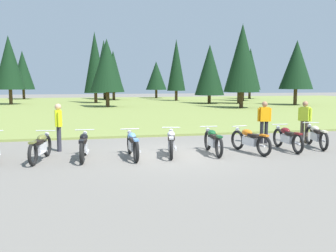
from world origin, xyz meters
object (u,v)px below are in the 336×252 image
(motorcycle_maroon, at_px, (287,138))
(motorcycle_olive, at_px, (41,147))
(motorcycle_orange, at_px, (250,140))
(rider_in_hivis_vest, at_px, (264,120))
(motorcycle_sky_blue, at_px, (133,144))
(rider_near_row_end, at_px, (305,119))
(rider_checking_bike, at_px, (59,124))
(motorcycle_british_green, at_px, (213,141))
(motorcycle_silver, at_px, (171,142))
(motorcycle_cream, at_px, (316,136))
(motorcycle_black, at_px, (84,146))

(motorcycle_maroon, bearing_deg, motorcycle_olive, 179.60)
(motorcycle_orange, relative_size, rider_in_hivis_vest, 1.24)
(motorcycle_sky_blue, bearing_deg, rider_in_hivis_vest, 17.02)
(motorcycle_olive, relative_size, motorcycle_orange, 1.01)
(rider_near_row_end, bearing_deg, rider_in_hivis_vest, 172.99)
(rider_in_hivis_vest, bearing_deg, rider_checking_bike, 179.29)
(motorcycle_british_green, height_order, motorcycle_maroon, same)
(motorcycle_sky_blue, xyz_separation_m, motorcycle_maroon, (5.55, 0.13, 0.00))
(motorcycle_british_green, height_order, rider_near_row_end, rider_near_row_end)
(motorcycle_orange, relative_size, rider_checking_bike, 1.24)
(motorcycle_sky_blue, xyz_separation_m, motorcycle_orange, (4.03, -0.03, 0.00))
(motorcycle_silver, height_order, motorcycle_cream, same)
(motorcycle_british_green, xyz_separation_m, rider_checking_bike, (-5.10, 1.67, 0.51))
(rider_near_row_end, bearing_deg, motorcycle_sky_blue, -168.36)
(motorcycle_cream, relative_size, rider_in_hivis_vest, 1.24)
(motorcycle_cream, relative_size, rider_checking_bike, 1.24)
(motorcycle_black, height_order, motorcycle_sky_blue, same)
(motorcycle_british_green, relative_size, rider_in_hivis_vest, 1.26)
(motorcycle_sky_blue, relative_size, motorcycle_cream, 1.02)
(motorcycle_cream, xyz_separation_m, rider_checking_bike, (-9.27, 1.34, 0.51))
(rider_in_hivis_vest, bearing_deg, rider_near_row_end, -7.01)
(motorcycle_silver, bearing_deg, rider_in_hivis_vest, 20.54)
(motorcycle_sky_blue, bearing_deg, motorcycle_british_green, 1.86)
(motorcycle_orange, xyz_separation_m, rider_in_hivis_vest, (1.40, 1.69, 0.51))
(motorcycle_cream, relative_size, rider_near_row_end, 1.24)
(motorcycle_orange, relative_size, motorcycle_cream, 1.00)
(motorcycle_british_green, distance_m, rider_near_row_end, 4.59)
(motorcycle_olive, relative_size, motorcycle_silver, 1.01)
(motorcycle_orange, bearing_deg, motorcycle_sky_blue, 179.62)
(motorcycle_silver, distance_m, motorcycle_orange, 2.74)
(motorcycle_olive, distance_m, motorcycle_orange, 6.85)
(motorcycle_black, distance_m, motorcycle_silver, 2.81)
(motorcycle_black, xyz_separation_m, motorcycle_british_green, (4.26, -0.03, 0.00))
(motorcycle_sky_blue, xyz_separation_m, rider_checking_bike, (-2.36, 1.76, 0.51))
(motorcycle_black, bearing_deg, motorcycle_sky_blue, -4.48)
(motorcycle_sky_blue, distance_m, motorcycle_orange, 4.03)
(rider_checking_bike, bearing_deg, motorcycle_olive, -106.05)
(motorcycle_silver, bearing_deg, rider_near_row_end, 13.09)
(motorcycle_silver, xyz_separation_m, rider_in_hivis_vest, (4.14, 1.55, 0.51))
(motorcycle_maroon, height_order, motorcycle_cream, same)
(motorcycle_black, height_order, motorcycle_british_green, same)
(motorcycle_orange, bearing_deg, motorcycle_maroon, 5.89)
(motorcycle_sky_blue, distance_m, motorcycle_maroon, 5.55)
(motorcycle_sky_blue, relative_size, motorcycle_maroon, 1.00)
(rider_checking_bike, distance_m, rider_near_row_end, 9.45)
(motorcycle_olive, height_order, motorcycle_orange, same)
(rider_checking_bike, bearing_deg, motorcycle_cream, -8.24)
(motorcycle_british_green, xyz_separation_m, rider_in_hivis_vest, (2.69, 1.57, 0.51))
(motorcycle_sky_blue, relative_size, rider_near_row_end, 1.26)
(motorcycle_black, distance_m, motorcycle_british_green, 4.26)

